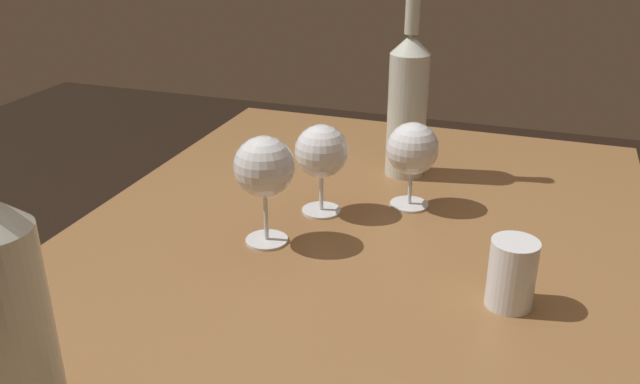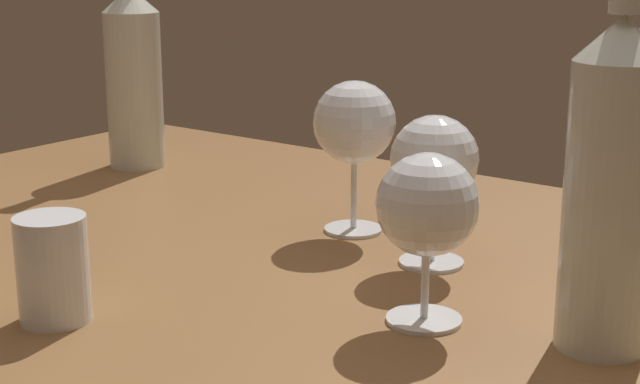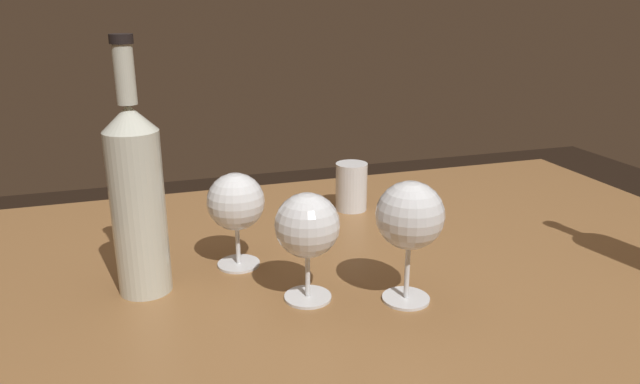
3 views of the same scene
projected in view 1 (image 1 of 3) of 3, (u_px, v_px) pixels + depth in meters
dining_table at (341, 309)px, 1.03m from camera, size 1.30×0.90×0.74m
wine_glass_left at (264, 169)px, 0.99m from camera, size 0.09×0.09×0.17m
wine_glass_right at (412, 150)px, 1.12m from camera, size 0.09×0.09×0.15m
wine_glass_centre at (321, 153)px, 1.09m from camera, size 0.09×0.09×0.15m
wine_bottle at (408, 103)px, 1.24m from camera, size 0.07×0.07×0.36m
wine_bottle_second at (7, 309)px, 0.63m from camera, size 0.08×0.08×0.35m
water_tumbler at (511, 277)px, 0.86m from camera, size 0.06×0.06×0.09m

